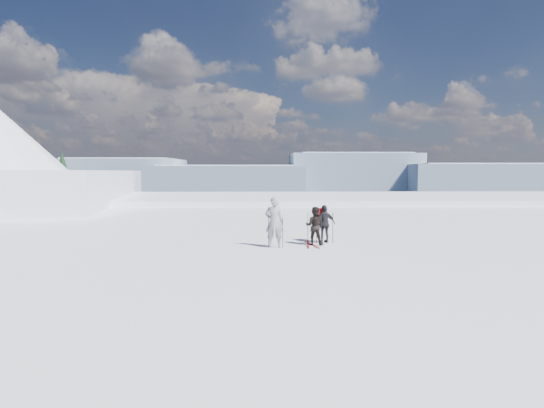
{
  "coord_description": "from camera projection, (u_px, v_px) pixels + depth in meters",
  "views": [
    {
      "loc": [
        -2.38,
        -12.4,
        2.95
      ],
      "look_at": [
        -2.04,
        3.0,
        1.75
      ],
      "focal_mm": 28.0,
      "sensor_mm": 36.0,
      "label": 1
    }
  ],
  "objects": [
    {
      "name": "skier_grey",
      "position": [
        274.0,
        222.0,
        16.37
      ],
      "size": [
        0.74,
        0.51,
        1.96
      ],
      "primitive_type": "imported",
      "rotation": [
        0.0,
        0.0,
        3.08
      ],
      "color": "gray",
      "rests_on": "ground"
    },
    {
      "name": "near_ridge",
      "position": [
        17.0,
        237.0,
        41.57
      ],
      "size": [
        31.37,
        35.68,
        25.62
      ],
      "color": "white",
      "rests_on": "ground"
    },
    {
      "name": "skier_dark",
      "position": [
        314.0,
        226.0,
        16.91
      ],
      "size": [
        0.88,
        0.76,
        1.53
      ],
      "primitive_type": "imported",
      "rotation": [
        0.0,
        0.0,
        2.87
      ],
      "color": "black",
      "rests_on": "ground"
    },
    {
      "name": "ski_poles",
      "position": [
        306.0,
        229.0,
        16.86
      ],
      "size": [
        2.69,
        1.12,
        1.37
      ],
      "color": "black",
      "rests_on": "ground"
    },
    {
      "name": "lake_basin",
      "position": [
        286.0,
        264.0,
        43.05
      ],
      "size": [
        820.0,
        820.0,
        71.62
      ],
      "color": "white",
      "rests_on": "ground"
    },
    {
      "name": "skier_pack",
      "position": [
        325.0,
        224.0,
        17.41
      ],
      "size": [
        0.98,
        0.6,
        1.56
      ],
      "primitive_type": "imported",
      "rotation": [
        0.0,
        0.0,
        3.39
      ],
      "color": "black",
      "rests_on": "ground"
    },
    {
      "name": "far_mountain_range",
      "position": [
        292.0,
        180.0,
        467.15
      ],
      "size": [
        770.0,
        110.0,
        53.0
      ],
      "color": "slate",
      "rests_on": "ground"
    },
    {
      "name": "skis_loose",
      "position": [
        310.0,
        244.0,
        16.99
      ],
      "size": [
        0.5,
        1.7,
        0.03
      ],
      "color": "black",
      "rests_on": "ground"
    },
    {
      "name": "backpack",
      "position": [
        323.0,
        199.0,
        17.57
      ],
      "size": [
        0.37,
        0.27,
        0.45
      ],
      "primitive_type": "cube",
      "rotation": [
        0.0,
        0.0,
        3.39
      ],
      "color": "red",
      "rests_on": "skier_pack"
    }
  ]
}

